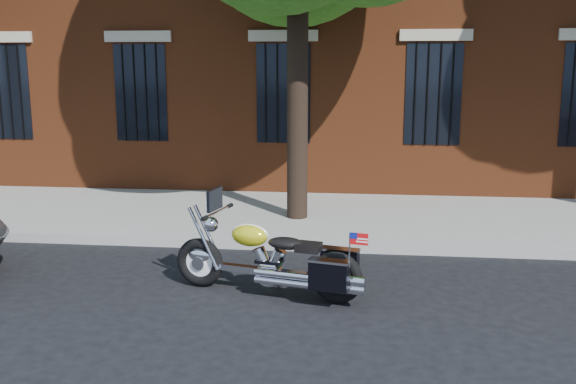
# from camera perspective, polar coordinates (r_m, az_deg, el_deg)

# --- Properties ---
(ground) EXTENTS (120.00, 120.00, 0.00)m
(ground) POSITION_cam_1_polar(r_m,az_deg,el_deg) (8.66, -4.41, -7.61)
(ground) COLOR black
(ground) RESTS_ON ground
(curb) EXTENTS (40.00, 0.16, 0.15)m
(curb) POSITION_cam_1_polar(r_m,az_deg,el_deg) (9.94, -2.93, -4.63)
(curb) COLOR gray
(curb) RESTS_ON ground
(sidewalk) EXTENTS (40.00, 3.60, 0.15)m
(sidewalk) POSITION_cam_1_polar(r_m,az_deg,el_deg) (11.73, -1.45, -2.11)
(sidewalk) COLOR gray
(sidewalk) RESTS_ON ground
(motorcycle) EXTENTS (2.44, 1.09, 1.29)m
(motorcycle) POSITION_cam_1_polar(r_m,az_deg,el_deg) (7.86, -1.13, -6.24)
(motorcycle) COLOR black
(motorcycle) RESTS_ON ground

